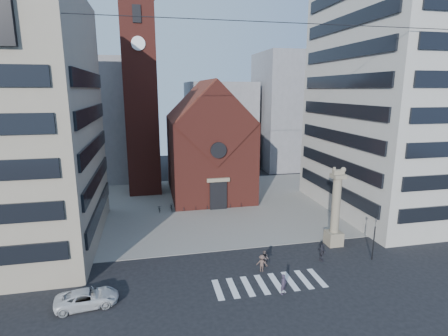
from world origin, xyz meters
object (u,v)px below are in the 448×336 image
Objects in this scene: white_car at (87,298)px; pedestrian_1 at (265,259)px; pedestrian_0 at (284,284)px; pedestrian_2 at (322,253)px; scooter_0 at (159,208)px; lion_column at (335,214)px; traffic_light at (374,238)px.

white_car is 15.82m from pedestrian_1.
white_car is 2.73× the size of pedestrian_0.
pedestrian_2 is 23.34m from scooter_0.
pedestrian_1 is at bearing -161.24° from lion_column.
traffic_light is 11.01m from pedestrian_1.
traffic_light reaches higher than scooter_0.
scooter_0 is at bearing 155.73° from pedestrian_1.
pedestrian_0 is at bearing -102.80° from white_car.
pedestrian_0 is at bearing -138.88° from lion_column.
pedestrian_1 reaches higher than scooter_0.
white_car is (-26.39, -2.02, -1.63)m from traffic_light.
lion_column is 9.74m from pedestrian_1.
white_car is at bearing -175.62° from traffic_light.
traffic_light is 5.31m from pedestrian_2.
pedestrian_0 is at bearing 108.93° from pedestrian_2.
pedestrian_0 is 7.30m from pedestrian_2.
lion_column is at bearing -62.77° from pedestrian_2.
pedestrian_1 reaches higher than white_car.
lion_column is 4.86× the size of pedestrian_2.
lion_column reaches higher than traffic_light.
white_car is (-24.40, -6.02, -2.80)m from lion_column.
pedestrian_2 reaches higher than scooter_0.
white_car reaches higher than scooter_0.
pedestrian_0 is 1.09× the size of pedestrian_1.
pedestrian_2 is (-5.07, 0.78, -1.40)m from traffic_light.
traffic_light is at bearing -44.94° from scooter_0.
traffic_light is at bearing -63.54° from lion_column.
lion_column reaches higher than pedestrian_0.
lion_column reaches higher than pedestrian_2.
traffic_light is at bearing -117.84° from pedestrian_2.
white_car is 21.51m from pedestrian_2.
lion_column is at bearing -82.74° from white_car.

